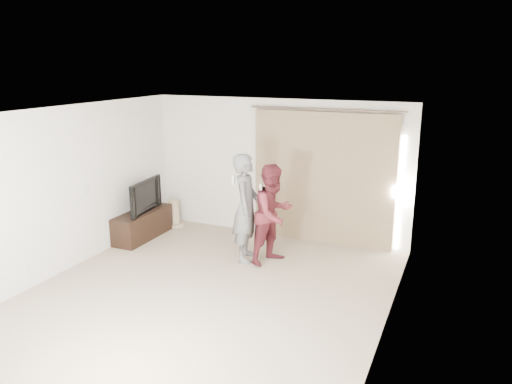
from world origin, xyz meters
TOP-DOWN VIEW (x-y plane):
  - floor at (0.00, 0.00)m, footprint 5.50×5.50m
  - wall_back at (0.00, 2.75)m, footprint 5.00×0.04m
  - wall_left at (-2.50, -0.00)m, footprint 0.04×5.50m
  - ceiling at (0.00, 0.00)m, footprint 5.00×5.50m
  - curtain at (0.91, 2.68)m, footprint 2.80×0.11m
  - tv_console at (-2.27, 1.55)m, footprint 0.46×1.34m
  - tv at (-2.27, 1.55)m, footprint 0.25×1.08m
  - scratching_post at (-2.10, 2.39)m, footprint 0.40×0.40m
  - person_man at (-0.02, 1.36)m, footprint 0.58×0.74m
  - person_woman at (0.43, 1.43)m, footprint 0.89×0.99m

SIDE VIEW (x-z plane):
  - floor at x=0.00m, z-range 0.00..0.00m
  - scratching_post at x=-2.10m, z-range -0.05..0.49m
  - tv_console at x=-2.27m, z-range 0.00..0.52m
  - tv at x=-2.27m, z-range 0.52..1.13m
  - person_woman at x=0.43m, z-range 0.00..1.66m
  - person_man at x=-0.02m, z-range 0.00..1.81m
  - curtain at x=0.91m, z-range -0.02..2.43m
  - wall_left at x=-2.50m, z-range 0.00..2.60m
  - wall_back at x=0.00m, z-range 0.00..2.60m
  - ceiling at x=0.00m, z-range 2.60..2.60m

